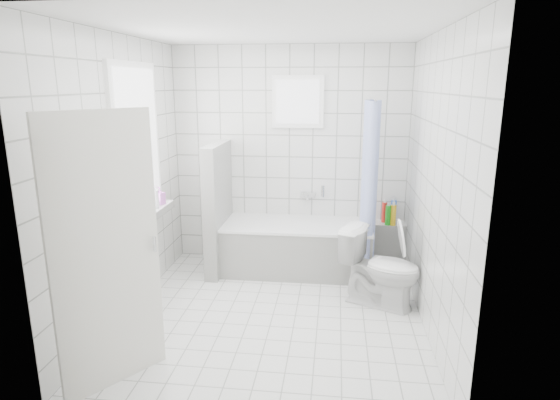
# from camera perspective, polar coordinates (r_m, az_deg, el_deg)

# --- Properties ---
(ground) EXTENTS (3.00, 3.00, 0.00)m
(ground) POSITION_cam_1_polar(r_m,az_deg,el_deg) (4.63, -0.84, -13.76)
(ground) COLOR white
(ground) RESTS_ON ground
(ceiling) EXTENTS (3.00, 3.00, 0.00)m
(ceiling) POSITION_cam_1_polar(r_m,az_deg,el_deg) (4.12, -0.98, 20.15)
(ceiling) COLOR white
(ceiling) RESTS_ON ground
(wall_back) EXTENTS (2.80, 0.02, 2.60)m
(wall_back) POSITION_cam_1_polar(r_m,az_deg,el_deg) (5.65, 1.15, 5.29)
(wall_back) COLOR white
(wall_back) RESTS_ON ground
(wall_front) EXTENTS (2.80, 0.02, 2.60)m
(wall_front) POSITION_cam_1_polar(r_m,az_deg,el_deg) (2.76, -5.12, -4.24)
(wall_front) COLOR white
(wall_front) RESTS_ON ground
(wall_left) EXTENTS (0.02, 3.00, 2.60)m
(wall_left) POSITION_cam_1_polar(r_m,az_deg,el_deg) (4.59, -18.53, 2.49)
(wall_left) COLOR white
(wall_left) RESTS_ON ground
(wall_right) EXTENTS (0.02, 3.00, 2.60)m
(wall_right) POSITION_cam_1_polar(r_m,az_deg,el_deg) (4.24, 18.22, 1.60)
(wall_right) COLOR white
(wall_right) RESTS_ON ground
(window_left) EXTENTS (0.01, 0.90, 1.40)m
(window_left) POSITION_cam_1_polar(r_m,az_deg,el_deg) (4.79, -16.80, 6.73)
(window_left) COLOR white
(window_left) RESTS_ON wall_left
(window_back) EXTENTS (0.50, 0.01, 0.50)m
(window_back) POSITION_cam_1_polar(r_m,az_deg,el_deg) (5.54, 2.18, 11.86)
(window_back) COLOR white
(window_back) RESTS_ON wall_back
(window_sill) EXTENTS (0.18, 1.02, 0.08)m
(window_sill) POSITION_cam_1_polar(r_m,az_deg,el_deg) (4.92, -15.72, -1.84)
(window_sill) COLOR white
(window_sill) RESTS_ON wall_left
(door) EXTENTS (0.51, 0.67, 2.00)m
(door) POSITION_cam_1_polar(r_m,az_deg,el_deg) (3.50, -20.38, -6.28)
(door) COLOR silver
(door) RESTS_ON ground
(bathtub) EXTENTS (1.71, 0.77, 0.58)m
(bathtub) POSITION_cam_1_polar(r_m,az_deg,el_deg) (5.53, 2.08, -5.74)
(bathtub) COLOR white
(bathtub) RESTS_ON ground
(partition_wall) EXTENTS (0.15, 0.85, 1.50)m
(partition_wall) POSITION_cam_1_polar(r_m,az_deg,el_deg) (5.49, -7.54, -0.96)
(partition_wall) COLOR white
(partition_wall) RESTS_ON ground
(tiled_ledge) EXTENTS (0.40, 0.24, 0.55)m
(tiled_ledge) POSITION_cam_1_polar(r_m,az_deg,el_deg) (5.79, 12.97, -5.32)
(tiled_ledge) COLOR white
(tiled_ledge) RESTS_ON ground
(toilet) EXTENTS (0.87, 0.70, 0.78)m
(toilet) POSITION_cam_1_polar(r_m,az_deg,el_deg) (4.77, 12.19, -8.07)
(toilet) COLOR white
(toilet) RESTS_ON ground
(curtain_rod) EXTENTS (0.02, 0.80, 0.02)m
(curtain_rod) POSITION_cam_1_polar(r_m,az_deg,el_deg) (5.18, 11.23, 12.00)
(curtain_rod) COLOR silver
(curtain_rod) RESTS_ON wall_back
(shower_curtain) EXTENTS (0.14, 0.48, 1.78)m
(shower_curtain) POSITION_cam_1_polar(r_m,az_deg,el_deg) (5.15, 10.86, 1.91)
(shower_curtain) COLOR #4458C7
(shower_curtain) RESTS_ON curtain_rod
(tub_faucet) EXTENTS (0.18, 0.06, 0.06)m
(tub_faucet) POSITION_cam_1_polar(r_m,az_deg,el_deg) (5.68, 3.41, 0.69)
(tub_faucet) COLOR silver
(tub_faucet) RESTS_ON wall_back
(sill_bottles) EXTENTS (0.16, 0.79, 0.29)m
(sill_bottles) POSITION_cam_1_polar(r_m,az_deg,el_deg) (4.83, -15.95, -0.19)
(sill_bottles) COLOR #F65F79
(sill_bottles) RESTS_ON window_sill
(ledge_bottles) EXTENTS (0.17, 0.18, 0.27)m
(ledge_bottles) POSITION_cam_1_polar(r_m,az_deg,el_deg) (5.64, 13.25, -1.61)
(ledge_bottles) COLOR green
(ledge_bottles) RESTS_ON tiled_ledge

